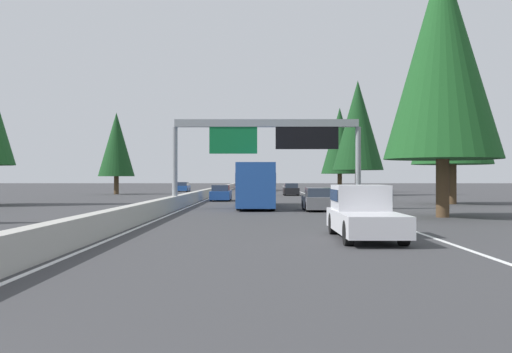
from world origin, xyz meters
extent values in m
plane|color=#38383A|center=(60.00, 0.00, 0.00)|extent=(320.00, 320.00, 0.00)
cube|color=#ADAAA3|center=(80.00, 0.30, 0.45)|extent=(180.00, 0.56, 0.90)
cube|color=silver|center=(70.00, -11.52, 0.01)|extent=(160.00, 0.16, 0.01)
cube|color=silver|center=(70.00, -0.25, 0.01)|extent=(160.00, 0.16, 0.01)
cylinder|color=gray|center=(34.17, 0.30, 2.77)|extent=(0.36, 0.36, 5.54)
cylinder|color=gray|center=(34.17, -12.02, 2.77)|extent=(0.36, 0.36, 5.54)
cube|color=gray|center=(34.17, -5.86, 5.79)|extent=(0.50, 12.32, 0.50)
cube|color=#0C602D|center=(34.02, -3.64, 4.69)|extent=(0.12, 3.20, 1.90)
cube|color=black|center=(34.02, -8.57, 4.79)|extent=(0.16, 4.20, 1.50)
cube|color=silver|center=(15.36, -9.03, 0.61)|extent=(5.60, 2.00, 0.70)
cube|color=silver|center=(16.37, -9.03, 1.41)|extent=(2.24, 1.84, 0.90)
cube|color=#2D3847|center=(16.37, -9.03, 1.50)|extent=(2.02, 1.92, 0.41)
cylinder|color=black|center=(17.21, -8.17, 0.40)|extent=(0.80, 0.28, 0.80)
cylinder|color=black|center=(17.21, -9.89, 0.40)|extent=(0.80, 0.28, 0.80)
cylinder|color=black|center=(13.51, -8.17, 0.40)|extent=(0.80, 0.28, 0.80)
cylinder|color=black|center=(13.51, -9.89, 0.40)|extent=(0.80, 0.28, 0.80)
cube|color=slate|center=(32.85, -9.18, 0.53)|extent=(4.40, 1.80, 0.76)
cube|color=#2D3847|center=(32.63, -9.18, 1.19)|extent=(2.46, 1.51, 0.56)
cylinder|color=black|center=(34.26, -8.39, 0.32)|extent=(0.64, 0.22, 0.64)
cylinder|color=black|center=(34.26, -9.97, 0.32)|extent=(0.64, 0.22, 0.64)
cylinder|color=black|center=(31.45, -8.39, 0.32)|extent=(0.64, 0.22, 0.64)
cylinder|color=black|center=(31.45, -9.97, 0.32)|extent=(0.64, 0.22, 0.64)
cube|color=#1E4793|center=(48.52, -1.85, 0.53)|extent=(4.40, 1.80, 0.76)
cube|color=#2D3847|center=(48.30, -1.85, 1.19)|extent=(2.46, 1.51, 0.56)
cylinder|color=black|center=(49.93, -1.06, 0.32)|extent=(0.64, 0.22, 0.64)
cylinder|color=black|center=(49.93, -2.64, 0.32)|extent=(0.64, 0.22, 0.64)
cylinder|color=black|center=(47.12, -1.06, 0.32)|extent=(0.64, 0.22, 0.64)
cylinder|color=black|center=(47.12, -2.64, 0.32)|extent=(0.64, 0.22, 0.64)
cube|color=red|center=(123.65, -5.16, 0.97)|extent=(5.00, 1.95, 1.44)
cube|color=#2D3847|center=(121.35, -5.16, 1.22)|extent=(0.08, 1.48, 0.56)
cylinder|color=black|center=(125.35, -4.31, 0.35)|extent=(0.70, 0.24, 0.70)
cylinder|color=black|center=(125.35, -6.02, 0.35)|extent=(0.70, 0.24, 0.70)
cylinder|color=black|center=(121.95, -4.31, 0.35)|extent=(0.70, 0.24, 0.70)
cylinder|color=black|center=(121.95, -6.02, 0.35)|extent=(0.70, 0.24, 0.70)
cube|color=#1E4793|center=(36.86, -5.15, 1.65)|extent=(11.50, 2.50, 2.90)
cube|color=#2D3847|center=(36.86, -5.15, 2.01)|extent=(11.04, 2.55, 0.84)
cylinder|color=black|center=(40.88, -4.05, 0.50)|extent=(1.00, 0.30, 1.00)
cylinder|color=black|center=(40.88, -6.25, 0.50)|extent=(1.00, 0.30, 1.00)
cylinder|color=black|center=(32.83, -4.05, 0.50)|extent=(1.00, 0.30, 1.00)
cylinder|color=black|center=(32.83, -6.25, 0.50)|extent=(1.00, 0.30, 1.00)
cube|color=white|center=(92.70, -5.49, 1.70)|extent=(6.12, 2.40, 2.50)
cube|color=#1E4793|center=(96.95, -5.49, 1.40)|extent=(2.38, 2.30, 1.90)
cylinder|color=black|center=(96.78, -4.43, 0.45)|extent=(0.90, 0.28, 0.90)
cylinder|color=black|center=(96.78, -6.55, 0.45)|extent=(0.90, 0.28, 0.90)
cylinder|color=black|center=(91.00, -4.43, 0.45)|extent=(0.90, 0.28, 0.90)
cylinder|color=black|center=(91.00, -6.55, 0.45)|extent=(0.90, 0.28, 0.90)
cube|color=black|center=(65.24, -9.21, 0.53)|extent=(4.40, 1.80, 0.76)
cube|color=#2D3847|center=(65.02, -9.21, 1.19)|extent=(2.46, 1.51, 0.56)
cylinder|color=black|center=(66.65, -8.42, 0.32)|extent=(0.64, 0.22, 0.64)
cylinder|color=black|center=(66.65, -10.00, 0.32)|extent=(0.64, 0.22, 0.64)
cylinder|color=black|center=(63.83, -8.42, 0.32)|extent=(0.64, 0.22, 0.64)
cylinder|color=black|center=(63.83, -10.00, 0.32)|extent=(0.64, 0.22, 0.64)
cube|color=maroon|center=(83.55, -5.40, 0.61)|extent=(5.60, 2.00, 0.70)
cube|color=maroon|center=(84.56, -5.40, 1.41)|extent=(2.24, 1.84, 0.90)
cube|color=#2D3847|center=(84.56, -5.40, 1.50)|extent=(2.02, 1.92, 0.41)
cylinder|color=black|center=(85.40, -4.54, 0.40)|extent=(0.80, 0.28, 0.80)
cylinder|color=black|center=(85.40, -6.26, 0.40)|extent=(0.80, 0.28, 0.80)
cylinder|color=black|center=(81.70, -4.54, 0.40)|extent=(0.80, 0.28, 0.80)
cylinder|color=black|center=(81.70, -6.26, 0.40)|extent=(0.80, 0.28, 0.80)
cube|color=#1E4793|center=(83.78, 6.33, 0.53)|extent=(4.40, 1.80, 0.76)
cube|color=#2D3847|center=(83.56, 6.33, 1.19)|extent=(2.46, 1.51, 0.56)
cylinder|color=black|center=(85.19, 7.12, 0.32)|extent=(0.64, 0.22, 0.64)
cylinder|color=black|center=(85.19, 5.54, 0.32)|extent=(0.64, 0.22, 0.64)
cylinder|color=black|center=(82.37, 7.12, 0.32)|extent=(0.64, 0.22, 0.64)
cylinder|color=black|center=(82.37, 5.54, 0.32)|extent=(0.64, 0.22, 0.64)
cylinder|color=#4C3823|center=(26.51, -15.24, 1.56)|extent=(0.70, 0.70, 3.13)
cone|color=#194C1E|center=(26.51, -15.24, 8.67)|extent=(6.26, 6.26, 11.09)
cylinder|color=#4C3823|center=(42.08, -20.94, 1.61)|extent=(0.71, 0.71, 3.21)
cone|color=#194C1E|center=(42.08, -20.94, 8.90)|extent=(6.42, 6.42, 11.38)
cylinder|color=#4C3823|center=(65.33, -17.32, 1.53)|extent=(0.69, 0.69, 3.07)
cone|color=#143D19|center=(65.33, -17.32, 8.51)|extent=(6.14, 6.14, 10.88)
cylinder|color=#4C3823|center=(79.72, -17.14, 1.36)|extent=(0.66, 0.66, 2.72)
cone|color=#143D19|center=(79.72, -17.14, 7.55)|extent=(5.45, 5.45, 9.66)
cylinder|color=#4C3823|center=(69.53, 13.04, 1.16)|extent=(0.61, 0.61, 2.32)
cone|color=#143D19|center=(69.53, 13.04, 6.44)|extent=(4.65, 4.65, 8.23)
camera|label=1|loc=(-4.50, -5.39, 2.12)|focal=40.47mm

